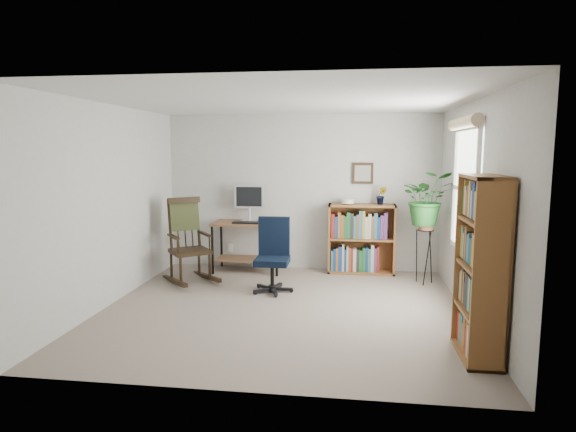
# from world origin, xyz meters

# --- Properties ---
(floor) EXTENTS (4.20, 4.00, 0.00)m
(floor) POSITION_xyz_m (0.00, 0.00, 0.00)
(floor) COLOR gray
(floor) RESTS_ON ground
(ceiling) EXTENTS (4.20, 4.00, 0.00)m
(ceiling) POSITION_xyz_m (0.00, 0.00, 2.40)
(ceiling) COLOR silver
(ceiling) RESTS_ON ground
(wall_back) EXTENTS (4.20, 0.00, 2.40)m
(wall_back) POSITION_xyz_m (0.00, 2.00, 1.20)
(wall_back) COLOR beige
(wall_back) RESTS_ON ground
(wall_front) EXTENTS (4.20, 0.00, 2.40)m
(wall_front) POSITION_xyz_m (0.00, -2.00, 1.20)
(wall_front) COLOR beige
(wall_front) RESTS_ON ground
(wall_left) EXTENTS (0.00, 4.00, 2.40)m
(wall_left) POSITION_xyz_m (-2.10, 0.00, 1.20)
(wall_left) COLOR beige
(wall_left) RESTS_ON ground
(wall_right) EXTENTS (0.00, 4.00, 2.40)m
(wall_right) POSITION_xyz_m (2.10, 0.00, 1.20)
(wall_right) COLOR beige
(wall_right) RESTS_ON ground
(window) EXTENTS (0.12, 1.20, 1.50)m
(window) POSITION_xyz_m (2.06, 0.30, 1.40)
(window) COLOR white
(window) RESTS_ON wall_right
(desk) EXTENTS (1.06, 0.58, 0.76)m
(desk) POSITION_xyz_m (-0.80, 1.70, 0.38)
(desk) COLOR brown
(desk) RESTS_ON floor
(monitor) EXTENTS (0.46, 0.16, 0.56)m
(monitor) POSITION_xyz_m (-0.80, 1.84, 1.04)
(monitor) COLOR silver
(monitor) RESTS_ON desk
(keyboard) EXTENTS (0.40, 0.15, 0.02)m
(keyboard) POSITION_xyz_m (-0.80, 1.58, 0.78)
(keyboard) COLOR black
(keyboard) RESTS_ON desk
(office_chair) EXTENTS (0.55, 0.55, 0.99)m
(office_chair) POSITION_xyz_m (-0.24, 0.65, 0.50)
(office_chair) COLOR black
(office_chair) RESTS_ON floor
(rocking_chair) EXTENTS (1.13, 1.21, 1.21)m
(rocking_chair) POSITION_xyz_m (-1.48, 1.00, 0.60)
(rocking_chair) COLOR black
(rocking_chair) RESTS_ON floor
(low_bookshelf) EXTENTS (1.00, 0.33, 1.05)m
(low_bookshelf) POSITION_xyz_m (0.93, 1.82, 0.53)
(low_bookshelf) COLOR brown
(low_bookshelf) RESTS_ON floor
(tall_bookshelf) EXTENTS (0.31, 0.72, 1.64)m
(tall_bookshelf) POSITION_xyz_m (1.92, -1.07, 0.82)
(tall_bookshelf) COLOR brown
(tall_bookshelf) RESTS_ON floor
(plant_stand) EXTENTS (0.28, 0.28, 0.89)m
(plant_stand) POSITION_xyz_m (1.80, 1.34, 0.44)
(plant_stand) COLOR black
(plant_stand) RESTS_ON floor
(spider_plant) EXTENTS (1.69, 1.88, 1.46)m
(spider_plant) POSITION_xyz_m (1.80, 1.34, 1.56)
(spider_plant) COLOR #205C21
(spider_plant) RESTS_ON plant_stand
(potted_plant_small) EXTENTS (0.13, 0.24, 0.11)m
(potted_plant_small) POSITION_xyz_m (1.21, 1.83, 1.11)
(potted_plant_small) COLOR #205C21
(potted_plant_small) RESTS_ON low_bookshelf
(framed_picture) EXTENTS (0.32, 0.04, 0.32)m
(framed_picture) POSITION_xyz_m (0.93, 1.97, 1.51)
(framed_picture) COLOR black
(framed_picture) RESTS_ON wall_back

